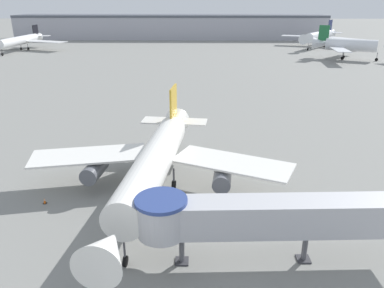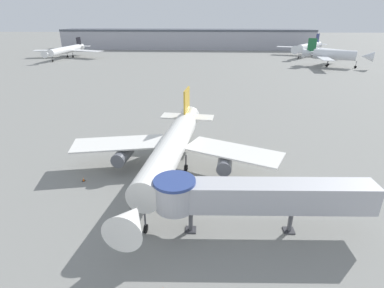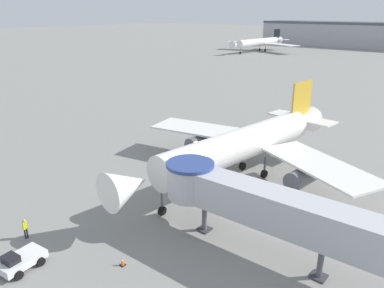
# 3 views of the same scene
# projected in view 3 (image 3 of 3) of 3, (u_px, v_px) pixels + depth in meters

# --- Properties ---
(ground_plane) EXTENTS (800.00, 800.00, 0.00)m
(ground_plane) POSITION_uv_depth(u_px,v_px,m) (244.00, 178.00, 42.57)
(ground_plane) COLOR gray
(main_airplane) EXTENTS (29.76, 31.67, 9.64)m
(main_airplane) POSITION_uv_depth(u_px,v_px,m) (243.00, 145.00, 41.07)
(main_airplane) COLOR white
(main_airplane) RESTS_ON ground_plane
(jet_bridge) EXTENTS (21.45, 4.11, 5.91)m
(jet_bridge) POSITION_uv_depth(u_px,v_px,m) (267.00, 206.00, 27.86)
(jet_bridge) COLOR #B7B7BC
(jet_bridge) RESTS_ON ground_plane
(pushback_tug_white) EXTENTS (2.54, 3.51, 1.44)m
(pushback_tug_white) POSITION_uv_depth(u_px,v_px,m) (20.00, 260.00, 27.52)
(pushback_tug_white) COLOR silver
(pushback_tug_white) RESTS_ON ground_plane
(traffic_cone_port_wing) EXTENTS (0.37, 0.37, 0.62)m
(traffic_cone_port_wing) POSITION_uv_depth(u_px,v_px,m) (157.00, 156.00, 48.06)
(traffic_cone_port_wing) COLOR black
(traffic_cone_port_wing) RESTS_ON ground_plane
(traffic_cone_near_nose) EXTENTS (0.41, 0.41, 0.67)m
(traffic_cone_near_nose) POSITION_uv_depth(u_px,v_px,m) (122.00, 262.00, 27.91)
(traffic_cone_near_nose) COLOR black
(traffic_cone_near_nose) RESTS_ON ground_plane
(ground_crew_marshaller) EXTENTS (0.24, 0.35, 1.80)m
(ground_crew_marshaller) POSITION_uv_depth(u_px,v_px,m) (25.00, 227.00, 30.99)
(ground_crew_marshaller) COLOR #1E2338
(ground_crew_marshaller) RESTS_ON ground_plane
(background_jet_black_tail) EXTENTS (38.24, 37.67, 9.53)m
(background_jet_black_tail) POSITION_uv_depth(u_px,v_px,m) (260.00, 42.00, 170.88)
(background_jet_black_tail) COLOR white
(background_jet_black_tail) RESTS_ON ground_plane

